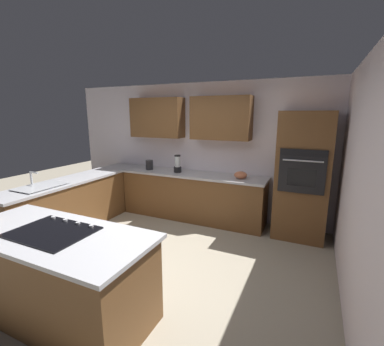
{
  "coord_description": "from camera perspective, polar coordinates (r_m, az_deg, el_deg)",
  "views": [
    {
      "loc": [
        -2.0,
        2.84,
        2.0
      ],
      "look_at": [
        -0.31,
        -0.83,
        1.12
      ],
      "focal_mm": 25.12,
      "sensor_mm": 36.0,
      "label": 1
    }
  ],
  "objects": [
    {
      "name": "mixing_bowl",
      "position": [
        4.79,
        10.28,
        -0.43
      ],
      "size": [
        0.23,
        0.23,
        0.13
      ],
      "primitive_type": "ellipsoid",
      "color": "#CC724C",
      "rests_on": "countertop_back"
    },
    {
      "name": "kettle",
      "position": [
        5.55,
        -9.02,
        1.72
      ],
      "size": [
        0.15,
        0.15,
        0.19
      ],
      "primitive_type": "cylinder",
      "color": "#262628",
      "rests_on": "countertop_back"
    },
    {
      "name": "island_top",
      "position": [
        2.96,
        -27.53,
        -11.48
      ],
      "size": [
        2.02,
        0.89,
        0.04
      ],
      "primitive_type": "cube",
      "color": "#B2B2B7",
      "rests_on": "island_base"
    },
    {
      "name": "ground_plane",
      "position": [
        4.01,
        -9.47,
        -17.86
      ],
      "size": [
        14.0,
        14.0,
        0.0
      ],
      "primitive_type": "plane",
      "color": "#9E937F"
    },
    {
      "name": "wall_oven",
      "position": [
        4.66,
        22.36,
        -0.67
      ],
      "size": [
        0.8,
        0.66,
        2.06
      ],
      "color": "brown",
      "rests_on": "ground"
    },
    {
      "name": "blender",
      "position": [
        5.22,
        -3.08,
        1.74
      ],
      "size": [
        0.15,
        0.15,
        0.34
      ],
      "color": "black",
      "rests_on": "countertop_back"
    },
    {
      "name": "wall_back",
      "position": [
        5.33,
        1.73,
        6.6
      ],
      "size": [
        6.0,
        0.44,
        2.6
      ],
      "color": "silver",
      "rests_on": "ground"
    },
    {
      "name": "lower_cabinets_side",
      "position": [
        5.34,
        -22.69,
        -5.8
      ],
      "size": [
        0.6,
        2.9,
        0.86
      ],
      "primitive_type": "cube",
      "color": "brown",
      "rests_on": "ground"
    },
    {
      "name": "lower_cabinets_back",
      "position": [
        5.26,
        0.03,
        -5.09
      ],
      "size": [
        2.8,
        0.6,
        0.86
      ],
      "primitive_type": "cube",
      "color": "brown",
      "rests_on": "ground"
    },
    {
      "name": "wall_left",
      "position": [
        3.24,
        32.09,
        -2.12
      ],
      "size": [
        0.1,
        4.0,
        2.6
      ],
      "primitive_type": "cube",
      "color": "silver",
      "rests_on": "ground"
    },
    {
      "name": "countertop_back",
      "position": [
        5.14,
        0.03,
        -0.3
      ],
      "size": [
        2.84,
        0.64,
        0.04
      ],
      "primitive_type": "cube",
      "color": "#B2B2B7",
      "rests_on": "lower_cabinets_back"
    },
    {
      "name": "island_base",
      "position": [
        3.16,
        -26.68,
        -19.02
      ],
      "size": [
        1.94,
        0.81,
        0.86
      ],
      "primitive_type": "cube",
      "color": "brown",
      "rests_on": "ground"
    },
    {
      "name": "sink_unit",
      "position": [
        4.79,
        -29.51,
        -2.4
      ],
      "size": [
        0.46,
        0.7,
        0.23
      ],
      "color": "#515456",
      "rests_on": "countertop_side"
    },
    {
      "name": "countertop_side",
      "position": [
        5.23,
        -23.09,
        -1.09
      ],
      "size": [
        0.64,
        2.94,
        0.04
      ],
      "primitive_type": "cube",
      "color": "#B2B2B7",
      "rests_on": "lower_cabinets_side"
    },
    {
      "name": "cooktop",
      "position": [
        2.95,
        -27.49,
        -10.96
      ],
      "size": [
        0.76,
        0.56,
        0.03
      ],
      "color": "black",
      "rests_on": "island_top"
    }
  ]
}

